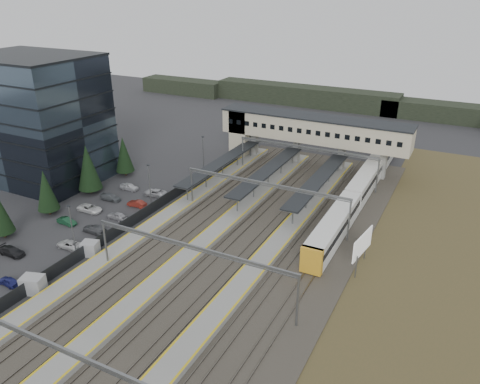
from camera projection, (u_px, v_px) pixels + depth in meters
The scene contains 15 objects.
ground at pixel (154, 243), 71.25m from camera, with size 220.00×220.00×0.00m, color #2B2B2D.
office_building at pixel (36, 119), 90.95m from camera, with size 24.30×18.30×24.30m.
conifer_row at pixel (26, 197), 75.24m from camera, with size 4.42×49.82×9.50m.
car_park at pixel (57, 239), 71.34m from camera, with size 10.60×44.69×1.29m.
lampposts at pixel (116, 204), 73.81m from camera, with size 0.50×53.25×8.07m.
fence at pixel (140, 216), 77.61m from camera, with size 0.08×90.00×2.00m.
relay_cabin_near at pixel (33, 284), 59.59m from camera, with size 3.22×2.75×2.29m.
relay_cabin_far at pixel (90, 248), 67.89m from camera, with size 2.74×2.49×2.10m.
rail_corridor at pixel (224, 241), 71.34m from camera, with size 34.00×90.00×0.92m.
canopies at pixel (268, 170), 88.73m from camera, with size 23.10×30.00×3.28m.
footbridge at pixel (301, 130), 99.02m from camera, with size 40.40×6.40×11.20m.
gantries at pixel (233, 217), 66.28m from camera, with size 28.40×62.28×7.17m.
train at pixel (366, 181), 88.18m from camera, with size 3.05×63.76×3.84m.
billboard at pixel (362, 245), 63.64m from camera, with size 1.09×6.23×5.39m.
treeline_far at pixel (412, 109), 135.30m from camera, with size 170.00×19.00×7.00m.
Camera 1 is at (39.69, -49.22, 36.21)m, focal length 35.00 mm.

